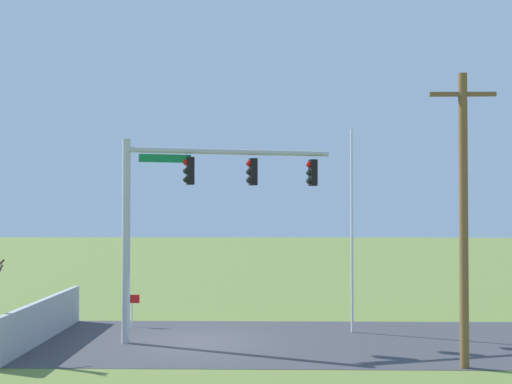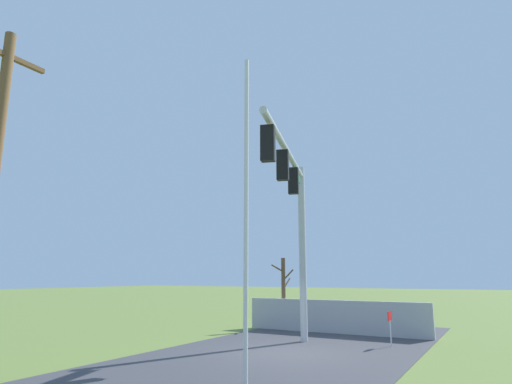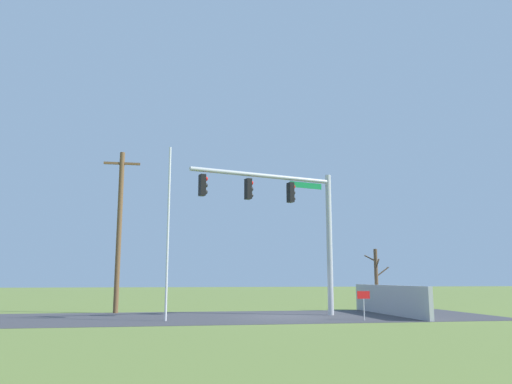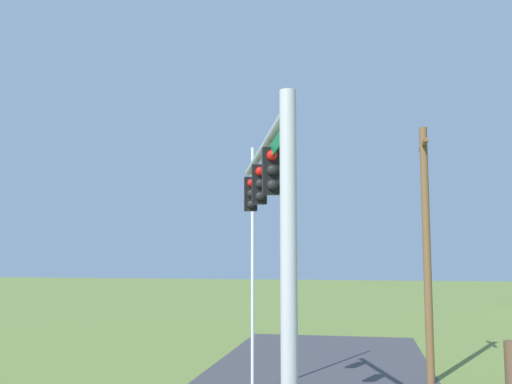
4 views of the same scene
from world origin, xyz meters
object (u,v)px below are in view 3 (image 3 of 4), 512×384
open_sign (364,299)px  utility_pole (119,228)px  flagpole (168,232)px  bare_tree (376,279)px  signal_mast (291,211)px

open_sign → utility_pole: bearing=149.2°
flagpole → open_sign: 8.83m
flagpole → utility_pole: size_ratio=0.88×
utility_pole → bare_tree: 14.12m
signal_mast → bare_tree: bearing=29.7°
utility_pole → open_sign: size_ratio=6.90×
signal_mast → bare_tree: (5.56, 3.17, -3.19)m
flagpole → open_sign: size_ratio=6.10×
signal_mast → utility_pole: (-8.30, 3.90, -0.55)m
signal_mast → bare_tree: signal_mast is taller
flagpole → utility_pole: 5.99m
signal_mast → flagpole: (-5.78, -1.49, -1.21)m
utility_pole → bare_tree: utility_pole is taller
utility_pole → bare_tree: size_ratio=2.51×
utility_pole → open_sign: 13.07m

